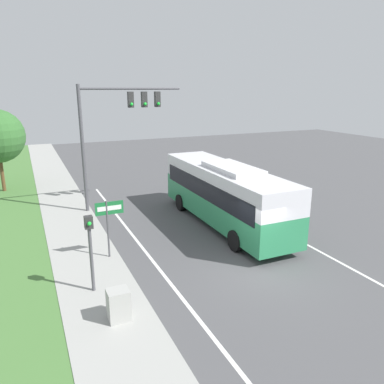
% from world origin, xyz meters
% --- Properties ---
extents(ground_plane, '(80.00, 80.00, 0.00)m').
position_xyz_m(ground_plane, '(0.00, 0.00, 0.00)').
color(ground_plane, '#4C4C4F').
extents(sidewalk, '(2.80, 80.00, 0.12)m').
position_xyz_m(sidewalk, '(-6.20, 0.00, 0.06)').
color(sidewalk, '#9E9E99').
rests_on(sidewalk, ground_plane).
extents(grass_verge, '(3.60, 80.00, 0.10)m').
position_xyz_m(grass_verge, '(-9.40, 0.00, 0.05)').
color(grass_verge, '#477538').
rests_on(grass_verge, ground_plane).
extents(lane_divider_near, '(0.14, 30.00, 0.01)m').
position_xyz_m(lane_divider_near, '(-3.60, 0.00, 0.00)').
color(lane_divider_near, silver).
rests_on(lane_divider_near, ground_plane).
extents(lane_divider_far, '(0.14, 30.00, 0.01)m').
position_xyz_m(lane_divider_far, '(3.60, 0.00, 0.00)').
color(lane_divider_far, silver).
rests_on(lane_divider_far, ground_plane).
extents(bus, '(2.64, 10.36, 3.39)m').
position_xyz_m(bus, '(1.33, 4.79, 1.85)').
color(bus, '#2D8956').
rests_on(bus, ground_plane).
extents(signal_gantry, '(6.05, 0.41, 7.36)m').
position_xyz_m(signal_gantry, '(-3.09, 9.89, 5.35)').
color(signal_gantry, '#4C4C51').
rests_on(signal_gantry, ground_plane).
extents(pedestrian_signal, '(0.28, 0.34, 2.94)m').
position_xyz_m(pedestrian_signal, '(-6.36, 0.52, 2.01)').
color(pedestrian_signal, '#4C4C51').
rests_on(pedestrian_signal, ground_plane).
extents(street_sign, '(1.18, 0.08, 2.63)m').
position_xyz_m(street_sign, '(-5.17, 3.09, 1.86)').
color(street_sign, '#4C4C51').
rests_on(street_sign, ground_plane).
extents(utility_cabinet, '(0.67, 0.58, 1.02)m').
position_xyz_m(utility_cabinet, '(-5.95, -1.57, 0.63)').
color(utility_cabinet, '#A8A8A3').
rests_on(utility_cabinet, sidewalk).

